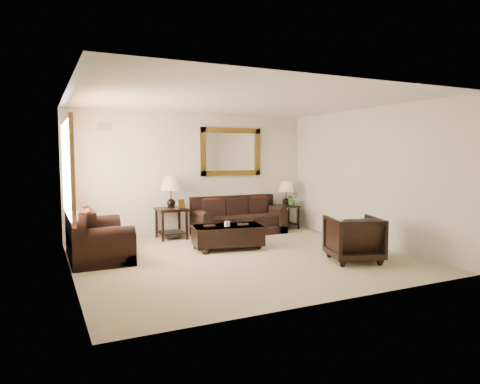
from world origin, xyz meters
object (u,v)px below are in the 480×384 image
coffee_table (228,234)px  loveseat (95,240)px  end_table_right (286,198)px  armchair (354,236)px  end_table_left (171,198)px  sofa (238,220)px

coffee_table → loveseat: bearing=-176.6°
loveseat → end_table_right: end_table_right is taller
loveseat → armchair: bearing=-117.3°
end_table_left → coffee_table: end_table_left is taller
armchair → coffee_table: bearing=-31.1°
end_table_left → armchair: end_table_left is taller
end_table_right → coffee_table: end_table_right is taller
coffee_table → armchair: bearing=-39.6°
sofa → end_table_right: end_table_right is taller
sofa → end_table_left: (-1.53, 0.06, 0.56)m
end_table_right → coffee_table: 2.67m
end_table_left → sofa: bearing=-2.4°
loveseat → coffee_table: size_ratio=1.15×
end_table_left → armchair: size_ratio=1.57×
end_table_right → armchair: 3.31m
sofa → end_table_left: bearing=177.6°
loveseat → armchair: (3.90, -2.01, 0.09)m
end_table_left → end_table_right: bearing=0.8°
sofa → end_table_right: bearing=4.5°
end_table_left → armchair: (2.21, -3.18, -0.44)m
loveseat → end_table_right: 4.73m
loveseat → end_table_right: size_ratio=1.42×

